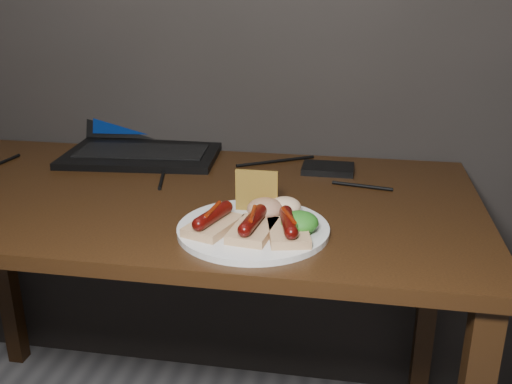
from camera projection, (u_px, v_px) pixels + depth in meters
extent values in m
cube|color=#36200D|center=(163.00, 198.00, 1.29)|extent=(1.40, 0.70, 0.03)
cube|color=#36200D|center=(4.00, 263.00, 1.80)|extent=(0.05, 0.05, 0.72)
cube|color=#36200D|center=(428.00, 300.00, 1.59)|extent=(0.05, 0.05, 0.72)
cube|color=black|center=(142.00, 155.00, 1.53)|extent=(0.42, 0.29, 0.02)
cube|color=black|center=(142.00, 151.00, 1.53)|extent=(0.35, 0.17, 0.00)
cube|color=black|center=(155.00, 98.00, 1.65)|extent=(0.41, 0.13, 0.23)
cube|color=#061F40|center=(155.00, 98.00, 1.65)|extent=(0.37, 0.11, 0.20)
cube|color=black|center=(328.00, 169.00, 1.42)|extent=(0.13, 0.09, 0.02)
cylinder|color=black|center=(163.00, 176.00, 1.38)|extent=(0.05, 0.18, 0.01)
cylinder|color=black|center=(276.00, 161.00, 1.49)|extent=(0.19, 0.12, 0.01)
cylinder|color=black|center=(362.00, 186.00, 1.31)|extent=(0.14, 0.03, 0.01)
cylinder|color=silver|center=(253.00, 229.00, 1.08)|extent=(0.33, 0.33, 0.01)
cube|color=tan|center=(213.00, 226.00, 1.06)|extent=(0.10, 0.13, 0.02)
cylinder|color=#540905|center=(213.00, 215.00, 1.05)|extent=(0.05, 0.10, 0.02)
sphere|color=#540905|center=(199.00, 224.00, 1.01)|extent=(0.03, 0.02, 0.02)
sphere|color=#540905|center=(226.00, 207.00, 1.09)|extent=(0.03, 0.02, 0.02)
cylinder|color=#641504|center=(213.00, 209.00, 1.05)|extent=(0.02, 0.07, 0.01)
cube|color=tan|center=(253.00, 230.00, 1.04)|extent=(0.08, 0.12, 0.02)
cylinder|color=#540905|center=(253.00, 220.00, 1.03)|extent=(0.04, 0.10, 0.02)
sphere|color=#540905|center=(244.00, 230.00, 0.99)|extent=(0.03, 0.02, 0.02)
sphere|color=#540905|center=(260.00, 211.00, 1.07)|extent=(0.03, 0.02, 0.02)
cylinder|color=#641504|center=(253.00, 214.00, 1.03)|extent=(0.01, 0.07, 0.01)
cube|color=tan|center=(288.00, 232.00, 1.03)|extent=(0.09, 0.13, 0.02)
cylinder|color=#540905|center=(288.00, 222.00, 1.02)|extent=(0.05, 0.10, 0.02)
sphere|color=#540905|center=(291.00, 233.00, 0.98)|extent=(0.03, 0.02, 0.02)
sphere|color=#540905|center=(286.00, 212.00, 1.07)|extent=(0.03, 0.02, 0.02)
cylinder|color=#641504|center=(289.00, 215.00, 1.02)|extent=(0.04, 0.07, 0.01)
cube|color=#A7832D|center=(257.00, 191.00, 1.13)|extent=(0.08, 0.01, 0.08)
ellipsoid|color=#105111|center=(300.00, 222.00, 1.04)|extent=(0.07, 0.07, 0.04)
ellipsoid|color=maroon|center=(265.00, 209.00, 1.11)|extent=(0.07, 0.07, 0.04)
ellipsoid|color=white|center=(285.00, 206.00, 1.12)|extent=(0.06, 0.06, 0.04)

